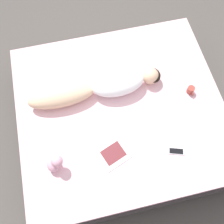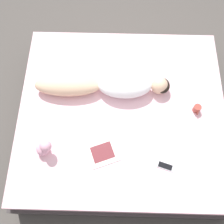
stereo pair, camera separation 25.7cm
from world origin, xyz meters
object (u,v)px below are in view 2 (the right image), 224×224
Objects in this scene: person at (106,85)px; open_magazine at (99,141)px; coffee_mug at (197,109)px; cell_phone at (165,166)px.

open_magazine is at bearing -6.76° from person.
coffee_mug is (0.21, 0.91, -0.06)m from person.
coffee_mug is at bearing 167.19° from cell_phone.
person is 0.57m from open_magazine.
person reaches higher than coffee_mug.
cell_phone is at bearing -30.76° from coffee_mug.
coffee_mug is 0.67m from cell_phone.
person is 12.96× the size of coffee_mug.
open_magazine is 3.38× the size of cell_phone.
open_magazine is at bearing -70.24° from coffee_mug.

